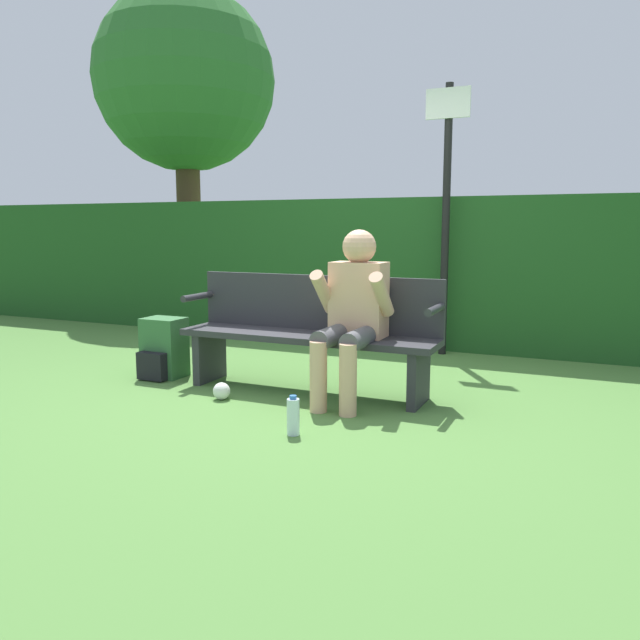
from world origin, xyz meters
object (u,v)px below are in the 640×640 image
at_px(park_bench, 310,331).
at_px(tree, 185,82).
at_px(backpack, 163,349).
at_px(signpost, 446,203).
at_px(person_seated, 353,308).
at_px(water_bottle, 293,416).

bearing_deg(park_bench, tree, 135.52).
height_order(park_bench, backpack, park_bench).
height_order(backpack, signpost, signpost).
height_order(person_seated, backpack, person_seated).
height_order(person_seated, water_bottle, person_seated).
height_order(backpack, tree, tree).
relative_size(signpost, tree, 0.55).
bearing_deg(park_bench, water_bottle, -70.51).
xyz_separation_m(park_bench, tree, (-3.49, 3.43, 2.69)).
distance_m(park_bench, person_seated, 0.44).
distance_m(person_seated, signpost, 1.95).
bearing_deg(water_bottle, person_seated, 86.75).
relative_size(person_seated, backpack, 2.47).
bearing_deg(signpost, backpack, -135.05).
height_order(park_bench, signpost, signpost).
height_order(signpost, tree, tree).
height_order(water_bottle, signpost, signpost).
relative_size(person_seated, tree, 0.26).
height_order(water_bottle, tree, tree).
relative_size(park_bench, water_bottle, 8.19).
distance_m(park_bench, backpack, 1.24).
bearing_deg(person_seated, water_bottle, -93.25).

